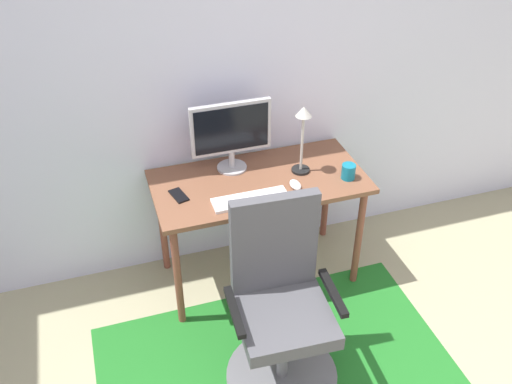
% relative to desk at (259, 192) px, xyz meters
% --- Properties ---
extents(wall_back, '(6.00, 0.10, 2.60)m').
position_rel_desk_xyz_m(wall_back, '(-0.03, 0.38, 0.64)').
color(wall_back, silver).
rests_on(wall_back, ground).
extents(area_rug, '(1.92, 1.14, 0.01)m').
position_rel_desk_xyz_m(area_rug, '(-0.14, -0.73, -0.66)').
color(area_rug, '#206F24').
rests_on(area_rug, ground).
extents(desk, '(1.25, 0.62, 0.75)m').
position_rel_desk_xyz_m(desk, '(0.00, 0.00, 0.00)').
color(desk, brown).
rests_on(desk, ground).
extents(monitor, '(0.48, 0.18, 0.43)m').
position_rel_desk_xyz_m(monitor, '(-0.12, 0.17, 0.34)').
color(monitor, '#B2B2B7').
rests_on(monitor, desk).
extents(keyboard, '(0.43, 0.13, 0.02)m').
position_rel_desk_xyz_m(keyboard, '(-0.11, -0.19, 0.10)').
color(keyboard, white).
rests_on(keyboard, desk).
extents(computer_mouse, '(0.06, 0.10, 0.03)m').
position_rel_desk_xyz_m(computer_mouse, '(0.17, -0.14, 0.10)').
color(computer_mouse, white).
rests_on(computer_mouse, desk).
extents(coffee_cup, '(0.08, 0.08, 0.09)m').
position_rel_desk_xyz_m(coffee_cup, '(0.50, -0.15, 0.13)').
color(coffee_cup, '#12728E').
rests_on(coffee_cup, desk).
extents(cell_phone, '(0.10, 0.15, 0.01)m').
position_rel_desk_xyz_m(cell_phone, '(-0.48, -0.02, 0.09)').
color(cell_phone, black).
rests_on(cell_phone, desk).
extents(desk_lamp, '(0.11, 0.11, 0.43)m').
position_rel_desk_xyz_m(desk_lamp, '(0.27, 0.01, 0.37)').
color(desk_lamp, black).
rests_on(desk_lamp, desk).
extents(office_chair, '(0.60, 0.60, 1.08)m').
position_rel_desk_xyz_m(office_chair, '(-0.14, -0.77, -0.25)').
color(office_chair, slate).
rests_on(office_chair, ground).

